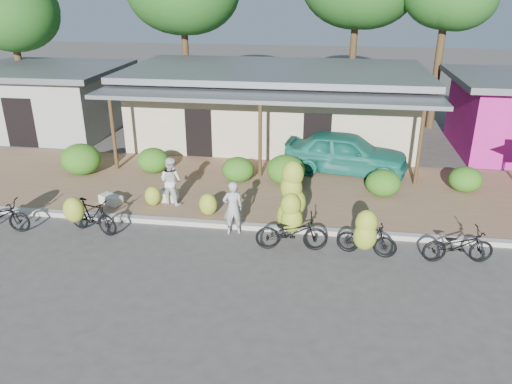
% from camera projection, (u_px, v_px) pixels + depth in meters
% --- Properties ---
extents(ground, '(100.00, 100.00, 0.00)m').
position_uv_depth(ground, '(228.00, 262.00, 13.08)').
color(ground, '#464341').
rests_on(ground, ground).
extents(sidewalk, '(60.00, 6.00, 0.12)m').
position_uv_depth(sidewalk, '(256.00, 189.00, 17.62)').
color(sidewalk, '#8D654C').
rests_on(sidewalk, ground).
extents(curb, '(60.00, 0.25, 0.15)m').
position_uv_depth(curb, '(241.00, 226.00, 14.88)').
color(curb, '#A8A399').
rests_on(curb, ground).
extents(shop_main, '(13.00, 8.50, 3.35)m').
position_uv_depth(shop_main, '(275.00, 105.00, 22.39)').
color(shop_main, beige).
rests_on(shop_main, ground).
extents(shop_grey, '(7.00, 6.00, 3.15)m').
position_uv_depth(shop_grey, '(48.00, 99.00, 23.97)').
color(shop_grey, gray).
rests_on(shop_grey, ground).
extents(tree_back_left, '(4.89, 4.75, 7.41)m').
position_uv_depth(tree_back_left, '(7.00, 9.00, 24.73)').
color(tree_back_left, '#46361C').
rests_on(tree_back_left, ground).
extents(hedge_0, '(1.49, 1.34, 1.16)m').
position_uv_depth(hedge_0, '(81.00, 159.00, 18.59)').
color(hedge_0, '#1C5814').
rests_on(hedge_0, sidewalk).
extents(hedge_1, '(1.21, 1.09, 0.95)m').
position_uv_depth(hedge_1, '(153.00, 160.00, 18.81)').
color(hedge_1, '#1C5814').
rests_on(hedge_1, sidewalk).
extents(hedge_2, '(1.16, 1.05, 0.91)m').
position_uv_depth(hedge_2, '(238.00, 170.00, 17.94)').
color(hedge_2, '#1C5814').
rests_on(hedge_2, sidewalk).
extents(hedge_3, '(1.37, 1.24, 1.07)m').
position_uv_depth(hedge_3, '(286.00, 170.00, 17.67)').
color(hedge_3, '#1C5814').
rests_on(hedge_3, sidewalk).
extents(hedge_4, '(1.17, 1.05, 0.91)m').
position_uv_depth(hedge_4, '(383.00, 183.00, 16.70)').
color(hedge_4, '#1C5814').
rests_on(hedge_4, sidewalk).
extents(hedge_5, '(1.12, 1.01, 0.88)m').
position_uv_depth(hedge_5, '(465.00, 179.00, 17.07)').
color(hedge_5, '#1C5814').
rests_on(hedge_5, sidewalk).
extents(bike_left, '(1.80, 1.36, 1.36)m').
position_uv_depth(bike_left, '(89.00, 215.00, 14.33)').
color(bike_left, black).
rests_on(bike_left, ground).
extents(bike_center, '(2.02, 1.28, 2.38)m').
position_uv_depth(bike_center, '(292.00, 216.00, 13.62)').
color(bike_center, black).
rests_on(bike_center, ground).
extents(bike_right, '(1.65, 1.25, 1.58)m').
position_uv_depth(bike_right, '(366.00, 236.00, 12.98)').
color(bike_right, black).
rests_on(bike_right, ground).
extents(bike_far_right, '(1.90, 0.88, 0.96)m').
position_uv_depth(bike_far_right, '(458.00, 245.00, 12.93)').
color(bike_far_right, black).
rests_on(bike_far_right, ground).
extents(loose_banana_a, '(0.52, 0.44, 0.65)m').
position_uv_depth(loose_banana_a, '(153.00, 196.00, 16.03)').
color(loose_banana_a, '#97A92A').
rests_on(loose_banana_a, sidewalk).
extents(loose_banana_b, '(0.57, 0.48, 0.71)m').
position_uv_depth(loose_banana_b, '(208.00, 204.00, 15.35)').
color(loose_banana_b, '#97A92A').
rests_on(loose_banana_b, sidewalk).
extents(loose_banana_c, '(0.55, 0.47, 0.69)m').
position_uv_depth(loose_banana_c, '(289.00, 209.00, 15.08)').
color(loose_banana_c, '#97A92A').
rests_on(loose_banana_c, sidewalk).
extents(sack_near, '(0.90, 0.52, 0.30)m').
position_uv_depth(sack_near, '(165.00, 196.00, 16.45)').
color(sack_near, beige).
rests_on(sack_near, sidewalk).
extents(sack_far, '(0.84, 0.65, 0.28)m').
position_uv_depth(sack_far, '(111.00, 199.00, 16.24)').
color(sack_far, beige).
rests_on(sack_far, sidewalk).
extents(vendor, '(0.68, 0.55, 1.62)m').
position_uv_depth(vendor, '(233.00, 208.00, 14.31)').
color(vendor, '#949494').
rests_on(vendor, ground).
extents(bystander, '(0.91, 0.80, 1.57)m').
position_uv_depth(bystander, '(171.00, 181.00, 16.00)').
color(bystander, silver).
rests_on(bystander, sidewalk).
extents(teal_van, '(4.81, 2.51, 1.56)m').
position_uv_depth(teal_van, '(346.00, 153.00, 18.70)').
color(teal_van, '#19715F').
rests_on(teal_van, sidewalk).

